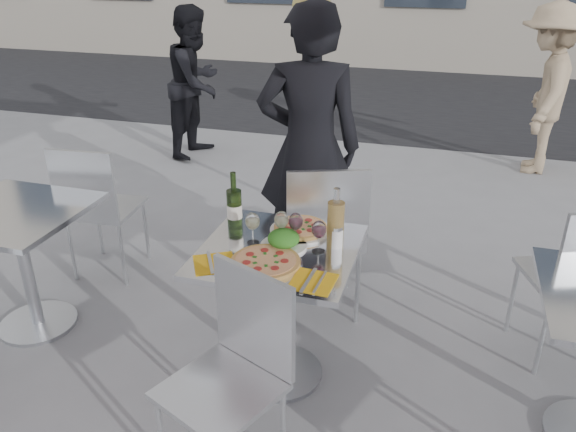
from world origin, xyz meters
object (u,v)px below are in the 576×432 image
(pizza_near, at_px, (266,262))
(carafe, at_px, (336,223))
(napkin_right, at_px, (313,281))
(side_chair_lfar, at_px, (96,202))
(napkin_left, at_px, (214,263))
(sugar_shaker, at_px, (336,236))
(woman_diner, at_px, (309,148))
(pizza_far, at_px, (300,229))
(chair_far, at_px, (325,229))
(salad_plate, at_px, (284,240))
(side_table_left, at_px, (21,245))
(wineglass_white_a, at_px, (253,222))
(wineglass_red_a, at_px, (296,223))
(wineglass_white_b, at_px, (281,221))
(chair_near, at_px, (236,361))
(pedestrian_a, at_px, (196,83))
(wineglass_red_b, at_px, (319,231))
(main_table, at_px, (279,287))
(pedestrian_b, at_px, (545,90))
(wine_bottle, at_px, (234,207))

(pizza_near, distance_m, carafe, 0.38)
(napkin_right, bearing_deg, side_chair_lfar, 156.31)
(napkin_right, bearing_deg, napkin_left, -179.39)
(side_chair_lfar, distance_m, sugar_shaker, 1.77)
(woman_diner, relative_size, pizza_far, 5.90)
(chair_far, height_order, carafe, carafe)
(chair_far, distance_m, salad_plate, 0.60)
(side_table_left, bearing_deg, wineglass_white_a, 0.74)
(wineglass_red_a, relative_size, napkin_right, 0.79)
(pizza_far, xyz_separation_m, wineglass_white_b, (-0.06, -0.13, 0.09))
(wineglass_white_b, height_order, napkin_right, wineglass_white_b)
(chair_near, distance_m, napkin_right, 0.45)
(pedestrian_a, bearing_deg, wineglass_white_b, -142.42)
(salad_plate, bearing_deg, chair_far, 82.90)
(chair_near, bearing_deg, pedestrian_a, 140.18)
(wineglass_red_b, bearing_deg, napkin_left, -150.29)
(chair_near, distance_m, wineglass_red_a, 0.72)
(side_table_left, xyz_separation_m, wineglass_red_a, (1.56, 0.07, 0.32))
(woman_diner, xyz_separation_m, pizza_far, (0.18, -0.85, -0.13))
(main_table, distance_m, wineglass_white_b, 0.33)
(pedestrian_a, height_order, napkin_left, pedestrian_a)
(chair_near, bearing_deg, main_table, 112.89)
(wineglass_red_a, bearing_deg, chair_near, -95.66)
(pedestrian_b, height_order, napkin_left, pedestrian_b)
(pedestrian_a, distance_m, pizza_near, 3.78)
(chair_near, height_order, napkin_left, chair_near)
(main_table, height_order, napkin_left, napkin_left)
(side_chair_lfar, relative_size, sugar_shaker, 8.69)
(pizza_far, height_order, wineglass_white_a, wineglass_white_a)
(carafe, bearing_deg, napkin_right, -93.07)
(side_table_left, height_order, wineglass_white_a, wineglass_white_a)
(main_table, bearing_deg, wineglass_white_b, 97.21)
(chair_near, height_order, pizza_far, chair_near)
(pizza_near, height_order, salad_plate, salad_plate)
(salad_plate, relative_size, napkin_left, 0.90)
(side_chair_lfar, distance_m, wineglass_white_a, 1.45)
(chair_near, height_order, wineglass_white_a, wineglass_white_a)
(side_chair_lfar, distance_m, wineglass_white_b, 1.54)
(side_chair_lfar, distance_m, wine_bottle, 1.27)
(side_table_left, height_order, wine_bottle, wine_bottle)
(pizza_far, relative_size, wineglass_white_b, 1.92)
(carafe, xyz_separation_m, wineglass_white_b, (-0.25, -0.04, -0.01))
(napkin_left, xyz_separation_m, napkin_right, (0.46, -0.02, 0.00))
(side_table_left, bearing_deg, chair_near, -20.60)
(pedestrian_a, bearing_deg, wineglass_white_a, -144.58)
(wineglass_white_a, bearing_deg, wineglass_red_a, 16.16)
(woman_diner, relative_size, pedestrian_b, 1.11)
(main_table, xyz_separation_m, sugar_shaker, (0.25, 0.10, 0.26))
(wine_bottle, bearing_deg, pizza_far, 8.59)
(wineglass_white_a, bearing_deg, wineglass_white_b, 23.27)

